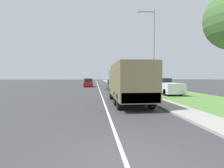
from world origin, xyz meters
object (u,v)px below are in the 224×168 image
Objects in this scene: lamp_post at (152,47)px; car_nearest_ahead at (113,85)px; military_truck at (128,82)px; car_second_ahead at (88,83)px; pickup_truck at (165,86)px.

car_nearest_ahead is at bearing 101.29° from lamp_post.
military_truck is 0.96× the size of lamp_post.
car_second_ahead is 22.13m from lamp_post.
military_truck is 1.82× the size of car_nearest_ahead.
military_truck is 14.76m from car_nearest_ahead.
lamp_post is at bearing 44.11° from military_truck.
car_second_ahead is at bearing 107.72° from lamp_post.
car_nearest_ahead is 0.53× the size of lamp_post.
car_nearest_ahead is 9.41m from pickup_truck.
military_truck is at bearing -135.89° from lamp_post.
pickup_truck is at bearing 54.62° from lamp_post.
military_truck is 4.94m from lamp_post.
car_second_ahead is at bearing 99.48° from military_truck.
car_second_ahead is at bearing 121.45° from pickup_truck.
car_second_ahead is 18.92m from pickup_truck.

